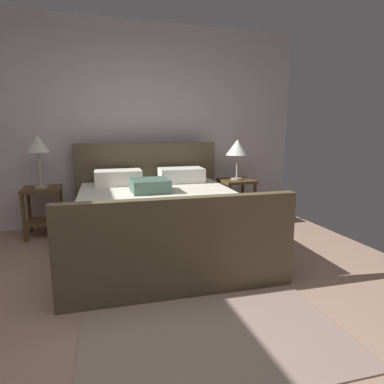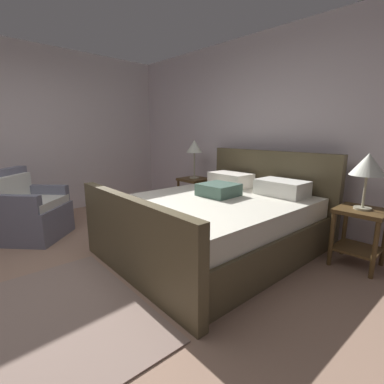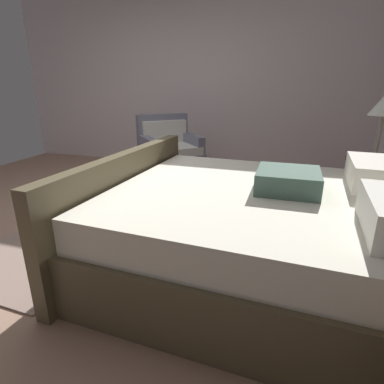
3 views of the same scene
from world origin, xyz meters
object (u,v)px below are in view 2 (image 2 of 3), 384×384
object	(u,v)px
nightstand_right	(360,228)
armchair	(28,212)
bed	(217,221)
table_lamp_right	(368,166)
table_lamp_left	(194,148)
nightstand_left	(194,190)

from	to	relation	value
nightstand_right	armchair	world-z (taller)	armchair
bed	table_lamp_right	size ratio (longest dim) A/B	4.13
bed	table_lamp_right	distance (m)	1.61
table_lamp_left	armchair	xyz separation A→B (m)	(-0.66, -2.34, -0.76)
table_lamp_left	bed	bearing A→B (deg)	-34.51
nightstand_right	nightstand_left	size ratio (longest dim) A/B	1.00
nightstand_left	armchair	size ratio (longest dim) A/B	0.59
table_lamp_right	table_lamp_left	size ratio (longest dim) A/B	0.89
nightstand_right	nightstand_left	world-z (taller)	same
nightstand_right	table_lamp_left	size ratio (longest dim) A/B	0.96
bed	table_lamp_left	world-z (taller)	table_lamp_left
nightstand_right	table_lamp_right	size ratio (longest dim) A/B	1.08
table_lamp_left	armchair	bearing A→B (deg)	-105.72
table_lamp_right	table_lamp_left	xyz separation A→B (m)	(-2.52, 0.13, 0.07)
nightstand_right	bed	bearing A→B (deg)	-149.48
table_lamp_right	table_lamp_left	bearing A→B (deg)	177.15
table_lamp_right	nightstand_left	distance (m)	2.60
table_lamp_right	armchair	xyz separation A→B (m)	(-3.18, -2.21, -0.69)
nightstand_left	armchair	distance (m)	2.43
bed	nightstand_left	bearing A→B (deg)	145.49
bed	table_lamp_right	world-z (taller)	table_lamp_right
bed	table_lamp_right	xyz separation A→B (m)	(1.26, 0.74, 0.69)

